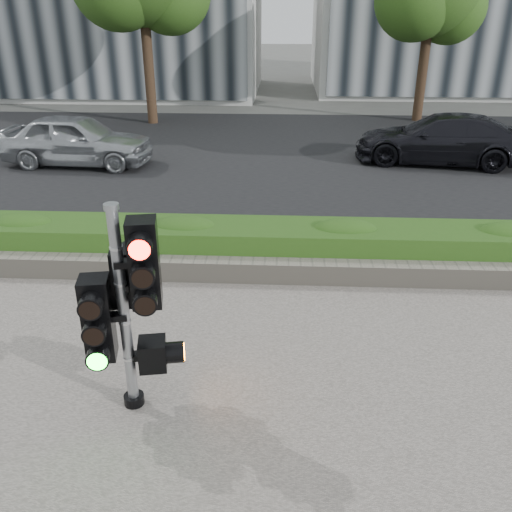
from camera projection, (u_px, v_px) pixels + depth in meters
name	position (u px, v px, depth m)	size (l,w,h in m)	color
ground	(245.00, 349.00, 7.02)	(120.00, 120.00, 0.00)	#51514C
sidewalk	(224.00, 512.00, 4.75)	(16.00, 11.00, 0.03)	#9E9389
road	(269.00, 155.00, 16.07)	(60.00, 13.00, 0.02)	black
curb	(257.00, 247.00, 9.85)	(60.00, 0.25, 0.12)	gray
stone_wall	(253.00, 270.00, 8.66)	(12.00, 0.32, 0.34)	gray
hedge	(255.00, 244.00, 9.17)	(12.00, 1.00, 0.68)	#518228
traffic_signal	(126.00, 300.00, 5.51)	(0.84, 0.68, 2.35)	black
car_silver	(77.00, 140.00, 14.73)	(1.63, 4.06, 1.38)	#AAAEB2
car_dark	(441.00, 139.00, 14.95)	(1.87, 4.61, 1.34)	black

